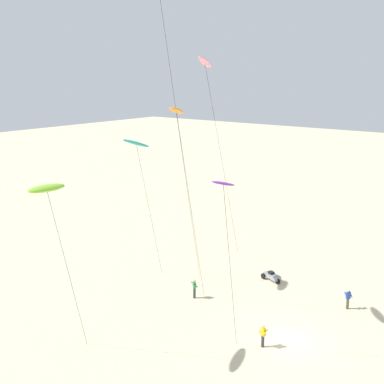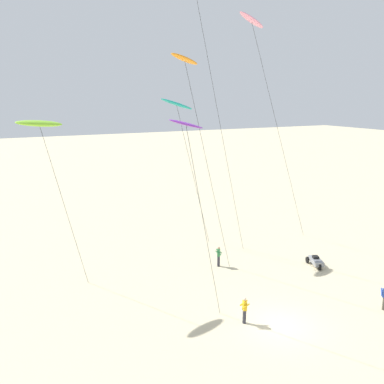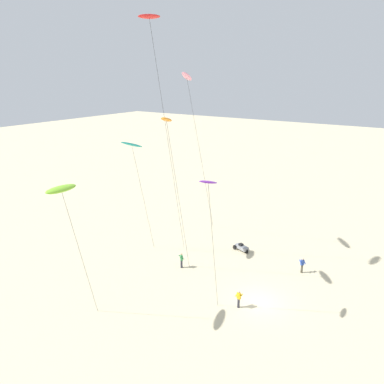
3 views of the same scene
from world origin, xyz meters
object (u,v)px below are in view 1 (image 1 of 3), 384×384
Objects in this scene: kite_purple at (224,187)px; kite_flyer_furthest at (263,335)px; kite_lime at (47,189)px; kite_orange at (177,112)px; beach_buggy at (272,276)px; kite_pink at (205,64)px; kite_flyer_middle at (194,288)px; kite_flyer_nearest at (348,298)px; kite_teal at (137,144)px.

kite_purple is 11.40m from kite_flyer_furthest.
kite_lime is 7.26× the size of kite_flyer_furthest.
kite_orange is 18.74m from beach_buggy.
kite_purple is (-2.71, -5.78, -3.98)m from kite_orange.
kite_pink reaches higher than kite_flyer_middle.
kite_lime reaches higher than kite_flyer_nearest.
kite_flyer_furthest is (3.21, -1.31, -10.86)m from kite_purple.
kite_flyer_furthest is at bearing -155.07° from beach_buggy.
beach_buggy is (8.39, -8.46, -12.29)m from kite_teal.
beach_buggy is at bearing -26.32° from kite_flyer_middle.
kite_teal is 17.11m from beach_buggy.
kite_flyer_furthest is (9.72, -9.51, -10.81)m from kite_lime.
kite_orange is 20.14m from kite_flyer_nearest.
kite_flyer_middle reaches higher than beach_buggy.
kite_purple is 7.40× the size of kite_flyer_middle.
kite_flyer_middle and kite_flyer_furthest have the same top height.
kite_purple is at bearing 157.87° from kite_flyer_furthest.
kite_lime is 10.47m from kite_purple.
kite_flyer_furthest is at bearing -22.13° from kite_purple.
kite_flyer_nearest is at bearing -80.22° from kite_pink.
kite_purple reaches higher than kite_lime.
kite_flyer_middle is at bearing 153.68° from beach_buggy.
kite_teal is at bearing 82.78° from kite_flyer_furthest.
kite_flyer_nearest is at bearing -61.25° from kite_flyer_middle.
kite_flyer_furthest is at bearing -85.98° from kite_orange.
kite_flyer_nearest and kite_flyer_furthest have the same top height.
beach_buggy is (10.05, 4.67, -0.46)m from kite_flyer_furthest.
kite_teal is at bearing 17.66° from kite_lime.
kite_lime is at bearing 166.24° from beach_buggy.
kite_orange is 7.70× the size of beach_buggy.
kite_lime is 0.61× the size of kite_pink.
kite_purple is 14.26m from kite_flyer_middle.
kite_teal reaches higher than kite_flyer_nearest.
kite_orange is 1.34× the size of kite_lime.
kite_pink reaches higher than beach_buggy.
kite_teal reaches higher than kite_flyer_middle.
kite_purple reaches higher than kite_flyer_middle.
kite_orange reaches higher than kite_flyer_middle.
kite_orange is 0.82× the size of kite_pink.
kite_orange is 9.76× the size of kite_flyer_middle.
beach_buggy is at bearing -45.27° from kite_teal.
kite_teal is at bearing 104.79° from kite_flyer_middle.
kite_pink is 11.88× the size of kite_flyer_furthest.
kite_teal is 0.68× the size of kite_pink.
kite_flyer_middle is at bearing 69.99° from kite_flyer_furthest.
kite_teal is 1.11× the size of kite_lime.
kite_lime is (-9.22, 2.42, -4.03)m from kite_orange.
kite_teal reaches higher than kite_lime.
kite_purple is 7.40× the size of kite_flyer_furthest.
kite_flyer_middle is at bearing -6.04° from kite_lime.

